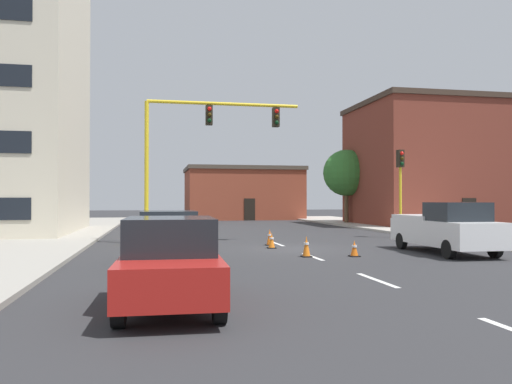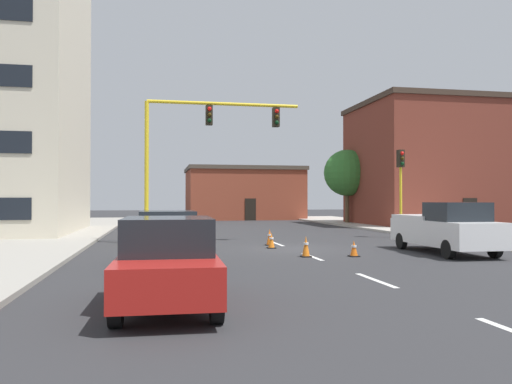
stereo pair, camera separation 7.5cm
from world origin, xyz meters
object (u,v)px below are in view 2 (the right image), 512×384
Objects in this scene: traffic_light_pole_right at (401,173)px; tree_right_far at (347,173)px; traffic_cone_roadside_a at (270,237)px; traffic_cone_roadside_c at (306,247)px; traffic_signal_gantry at (168,197)px; sedan_red_mid_left at (168,261)px; traffic_cone_roadside_b at (271,241)px; traffic_cone_roadside_d at (354,249)px; pickup_truck_white at (445,228)px; sedan_white_near_left at (167,238)px.

tree_right_far reaches higher than traffic_light_pole_right.
traffic_light_pole_right reaches higher than traffic_cone_roadside_a.
tree_right_far is 8.25× the size of traffic_cone_roadside_c.
tree_right_far is (15.31, 16.34, 2.15)m from traffic_signal_gantry.
traffic_light_pole_right is at bearing 50.32° from sedan_red_mid_left.
tree_right_far is at bearing 60.60° from traffic_cone_roadside_b.
sedan_red_mid_left is 10.15m from traffic_cone_roadside_d.
traffic_cone_roadside_d is (2.27, -3.66, -0.04)m from traffic_cone_roadside_b.
traffic_light_pole_right is 10.46m from traffic_cone_roadside_d.
sedan_red_mid_left is at bearing -123.70° from traffic_cone_roadside_c.
sedan_red_mid_left is 6.08× the size of traffic_cone_roadside_a.
traffic_light_pole_right reaches higher than pickup_truck_white.
traffic_light_pole_right is 9.08m from traffic_cone_roadside_a.
traffic_light_pole_right is 15.99m from sedan_white_near_left.
pickup_truck_white is at bearing 35.97° from sedan_red_mid_left.
traffic_cone_roadside_b is 3.47m from traffic_cone_roadside_c.
traffic_signal_gantry is 12.62m from traffic_light_pole_right.
traffic_cone_roadside_d is (-5.93, -7.99, -3.24)m from traffic_light_pole_right.
sedan_white_near_left is at bearing -143.70° from traffic_light_pole_right.
traffic_signal_gantry is at bearing 88.49° from sedan_white_near_left.
sedan_white_near_left is 6.05× the size of traffic_cone_roadside_a.
traffic_cone_roadside_a is (4.73, 6.37, -0.52)m from sedan_white_near_left.
traffic_cone_roadside_a is 5.42m from traffic_cone_roadside_d.
traffic_cone_roadside_d is at bearing -110.64° from tree_right_far.
traffic_light_pole_right is at bearing 5.13° from traffic_signal_gantry.
sedan_red_mid_left is (-0.31, -14.31, -1.31)m from traffic_signal_gantry.
traffic_cone_roadside_b is at bearing -36.76° from traffic_signal_gantry.
sedan_white_near_left is (-10.70, -1.74, -0.09)m from pickup_truck_white.
traffic_signal_gantry reaches higher than traffic_light_pole_right.
tree_right_far is 34.57m from sedan_red_mid_left.
pickup_truck_white is 4.00m from traffic_cone_roadside_d.
pickup_truck_white is 1.20× the size of sedan_red_mid_left.
pickup_truck_white reaches higher than traffic_cone_roadside_b.
sedan_red_mid_left is 7.68× the size of traffic_cone_roadside_d.
traffic_signal_gantry is 14.37m from sedan_red_mid_left.
pickup_truck_white is at bearing 9.23° from sedan_white_near_left.
traffic_signal_gantry is 12.39m from pickup_truck_white.
sedan_white_near_left is at bearing -162.58° from traffic_cone_roadside_c.
traffic_light_pole_right is 1.06× the size of sedan_red_mid_left.
traffic_cone_roadside_a reaches higher than traffic_cone_roadside_d.
sedan_white_near_left and sedan_red_mid_left have the same top height.
pickup_truck_white is 7.10× the size of traffic_cone_roadside_c.
traffic_cone_roadside_b is (4.60, 11.10, -0.56)m from sedan_red_mid_left.
sedan_white_near_left is 6.76m from traffic_cone_roadside_b.
traffic_cone_roadside_d is at bearing -46.28° from traffic_signal_gantry.
tree_right_far reaches higher than sedan_white_near_left.
tree_right_far is at bearing 63.00° from sedan_red_mid_left.
traffic_cone_roadside_c is (0.51, -3.43, 0.05)m from traffic_cone_roadside_b.
traffic_cone_roadside_c is (-10.50, -22.98, -3.97)m from tree_right_far.
pickup_truck_white reaches higher than sedan_white_near_left.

